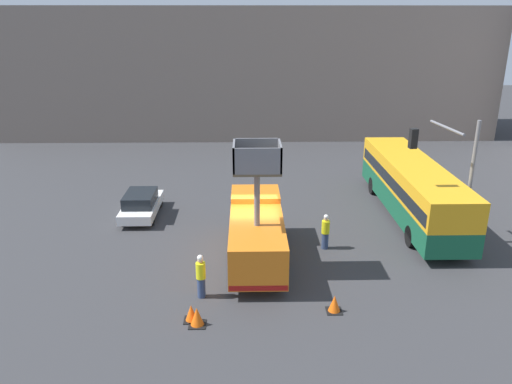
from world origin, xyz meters
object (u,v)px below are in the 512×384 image
(road_worker_directing, at_px, (325,232))
(traffic_cone_near_truck, at_px, (334,304))
(traffic_cone_mid_road, at_px, (191,313))
(traffic_cone_far_side, at_px, (197,317))
(city_bus, at_px, (412,186))
(parked_car_curbside, at_px, (141,204))
(traffic_light_pole, at_px, (451,163))
(road_worker_near_truck, at_px, (201,276))
(utility_truck, at_px, (256,230))

(road_worker_directing, bearing_deg, traffic_cone_near_truck, -157.58)
(traffic_cone_mid_road, bearing_deg, traffic_cone_far_side, -50.65)
(city_bus, bearing_deg, parked_car_curbside, 101.96)
(city_bus, bearing_deg, traffic_cone_mid_road, 144.93)
(road_worker_directing, distance_m, traffic_cone_mid_road, 8.29)
(traffic_cone_mid_road, relative_size, traffic_cone_far_side, 0.91)
(city_bus, relative_size, traffic_cone_far_side, 17.34)
(parked_car_curbside, bearing_deg, road_worker_directing, -24.11)
(traffic_cone_far_side, bearing_deg, traffic_light_pole, 30.37)
(traffic_cone_near_truck, height_order, traffic_cone_mid_road, traffic_cone_near_truck)
(road_worker_near_truck, bearing_deg, parked_car_curbside, -167.80)
(traffic_cone_mid_road, bearing_deg, parked_car_curbside, 110.39)
(road_worker_directing, bearing_deg, road_worker_near_truck, 154.97)
(utility_truck, bearing_deg, traffic_cone_mid_road, -117.08)
(traffic_light_pole, height_order, parked_car_curbside, traffic_light_pole)
(traffic_light_pole, relative_size, road_worker_directing, 3.49)
(traffic_light_pole, relative_size, road_worker_near_truck, 3.31)
(road_worker_near_truck, xyz_separation_m, parked_car_curbside, (-4.03, 8.56, -0.20))
(traffic_light_pole, bearing_deg, utility_truck, -170.70)
(road_worker_directing, xyz_separation_m, parked_car_curbside, (-9.57, 4.28, -0.14))
(utility_truck, relative_size, traffic_cone_near_truck, 10.68)
(road_worker_directing, distance_m, parked_car_curbside, 10.48)
(utility_truck, distance_m, traffic_light_pole, 9.54)
(city_bus, xyz_separation_m, road_worker_directing, (-5.30, -3.96, -0.94))
(traffic_light_pole, bearing_deg, traffic_cone_near_truck, -136.79)
(utility_truck, distance_m, traffic_cone_far_side, 5.71)
(road_worker_near_truck, bearing_deg, traffic_light_pole, 99.58)
(road_worker_near_truck, bearing_deg, traffic_cone_near_truck, 64.36)
(traffic_light_pole, xyz_separation_m, road_worker_directing, (-5.74, -0.41, -3.23))
(traffic_cone_near_truck, xyz_separation_m, traffic_cone_mid_road, (-5.32, -0.49, -0.01))
(utility_truck, xyz_separation_m, road_worker_near_truck, (-2.24, -3.21, -0.53))
(utility_truck, xyz_separation_m, traffic_cone_mid_road, (-2.48, -4.84, -1.15))
(road_worker_near_truck, height_order, traffic_cone_far_side, road_worker_near_truck)
(city_bus, distance_m, traffic_light_pole, 4.25)
(road_worker_directing, height_order, traffic_cone_far_side, road_worker_directing)
(traffic_cone_far_side, bearing_deg, city_bus, 43.18)
(road_worker_near_truck, relative_size, parked_car_curbside, 0.43)
(road_worker_near_truck, height_order, traffic_cone_near_truck, road_worker_near_truck)
(traffic_light_pole, height_order, road_worker_near_truck, traffic_light_pole)
(traffic_cone_near_truck, relative_size, traffic_cone_mid_road, 1.05)
(traffic_cone_near_truck, xyz_separation_m, parked_car_curbside, (-9.11, 9.70, 0.41))
(traffic_cone_near_truck, distance_m, traffic_cone_mid_road, 5.34)
(traffic_cone_mid_road, bearing_deg, utility_truck, 62.92)
(road_worker_near_truck, distance_m, parked_car_curbside, 9.47)
(parked_car_curbside, bearing_deg, traffic_light_pole, -14.20)
(traffic_cone_far_side, bearing_deg, road_worker_directing, 48.24)
(utility_truck, height_order, road_worker_near_truck, utility_truck)
(utility_truck, bearing_deg, road_worker_directing, 18.01)
(traffic_light_pole, bearing_deg, road_worker_directing, -175.94)
(traffic_light_pole, distance_m, traffic_cone_far_side, 13.61)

